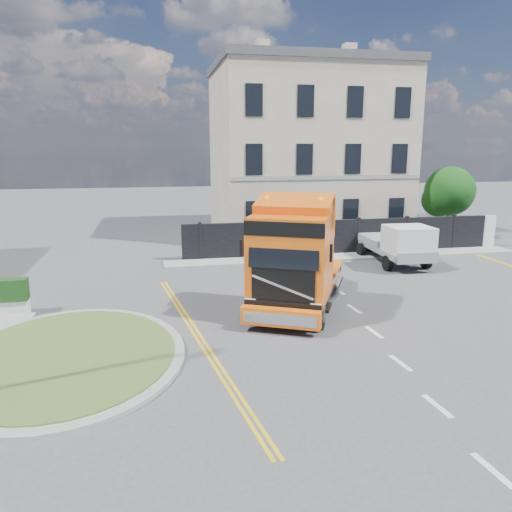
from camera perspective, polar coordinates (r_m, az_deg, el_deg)
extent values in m
plane|color=#424244|center=(18.86, 2.33, -6.28)|extent=(120.00, 120.00, 0.00)
cylinder|color=gray|center=(15.77, -20.79, -10.73)|extent=(6.80, 6.80, 0.12)
cylinder|color=#415421|center=(15.74, -20.82, -10.46)|extent=(6.20, 6.20, 0.05)
cube|color=black|center=(28.73, 9.73, 2.13)|extent=(18.00, 0.25, 2.00)
cube|color=silver|center=(32.75, 23.76, 2.51)|extent=(2.60, 0.12, 2.00)
cube|color=beige|center=(35.38, 5.57, 11.49)|extent=(12.00, 10.00, 11.00)
cube|color=#454549|center=(35.75, 5.77, 20.74)|extent=(12.30, 10.30, 0.50)
cube|color=beige|center=(35.13, 0.74, 22.19)|extent=(0.80, 0.80, 1.60)
cube|color=beige|center=(36.84, 10.60, 21.53)|extent=(0.80, 0.80, 1.60)
cylinder|color=#382619|center=(35.18, 21.01, 3.69)|extent=(0.24, 0.24, 2.40)
sphere|color=#12340F|center=(34.96, 21.27, 6.93)|extent=(3.20, 3.20, 3.20)
sphere|color=#12340F|center=(35.09, 20.15, 6.04)|extent=(2.20, 2.20, 2.20)
cube|color=gray|center=(28.09, 10.32, -0.08)|extent=(20.00, 1.60, 0.12)
cube|color=black|center=(19.67, 5.03, -3.11)|extent=(5.30, 7.13, 0.48)
cube|color=orange|center=(17.54, 4.06, -0.01)|extent=(3.60, 3.65, 2.97)
cube|color=orange|center=(18.40, 4.78, 4.42)|extent=(2.80, 2.03, 1.48)
cube|color=black|center=(16.15, 3.16, 0.46)|extent=(2.12, 1.10, 1.11)
cube|color=orange|center=(16.40, 2.83, -7.04)|extent=(2.54, 1.51, 0.58)
cylinder|color=black|center=(17.45, -0.27, -5.93)|extent=(0.79, 1.14, 1.10)
cylinder|color=gray|center=(17.45, -0.27, -5.93)|extent=(0.61, 0.71, 0.61)
cylinder|color=black|center=(17.02, 7.23, -6.51)|extent=(0.79, 1.14, 1.10)
cylinder|color=gray|center=(17.02, 7.23, -6.51)|extent=(0.61, 0.71, 0.61)
cylinder|color=black|center=(20.95, 2.44, -2.79)|extent=(0.79, 1.14, 1.10)
cylinder|color=gray|center=(20.95, 2.44, -2.79)|extent=(0.61, 0.71, 0.61)
cylinder|color=black|center=(20.59, 8.68, -3.19)|extent=(0.79, 1.14, 1.10)
cylinder|color=gray|center=(20.59, 8.68, -3.19)|extent=(0.61, 0.71, 0.61)
cylinder|color=black|center=(22.15, 3.16, -1.95)|extent=(0.79, 1.14, 1.10)
cylinder|color=gray|center=(22.15, 3.16, -1.95)|extent=(0.61, 0.71, 0.61)
cylinder|color=black|center=(21.81, 9.06, -2.32)|extent=(0.79, 1.14, 1.10)
cylinder|color=gray|center=(21.81, 9.06, -2.32)|extent=(0.61, 0.71, 0.61)
cube|color=gray|center=(27.36, 15.31, 0.86)|extent=(2.30, 5.35, 0.27)
cube|color=silver|center=(25.80, 17.02, 1.69)|extent=(2.16, 2.06, 1.43)
cylinder|color=black|center=(25.55, 14.81, -0.79)|extent=(0.27, 0.77, 0.77)
cylinder|color=black|center=(26.52, 18.86, -0.57)|extent=(0.27, 0.77, 0.77)
cylinder|color=black|center=(28.46, 11.92, 0.68)|extent=(0.27, 0.77, 0.77)
cylinder|color=black|center=(29.34, 15.66, 0.84)|extent=(0.27, 0.77, 0.77)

